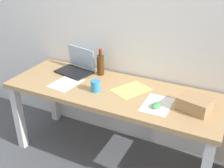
% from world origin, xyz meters
% --- Properties ---
extents(ground_plane, '(8.00, 8.00, 0.00)m').
position_xyz_m(ground_plane, '(0.00, 0.00, 0.00)').
color(ground_plane, '#515459').
extents(back_wall, '(5.20, 0.08, 2.60)m').
position_xyz_m(back_wall, '(0.00, 0.39, 1.30)').
color(back_wall, white).
rests_on(back_wall, ground).
extents(desk, '(1.85, 0.66, 0.72)m').
position_xyz_m(desk, '(0.00, 0.00, 0.62)').
color(desk, tan).
rests_on(desk, ground).
extents(laptop_left, '(0.37, 0.30, 0.23)m').
position_xyz_m(laptop_left, '(-0.47, 0.18, 0.77)').
color(laptop_left, black).
rests_on(laptop_left, desk).
extents(beer_bottle, '(0.07, 0.07, 0.26)m').
position_xyz_m(beer_bottle, '(-0.23, 0.22, 0.82)').
color(beer_bottle, '#47280F').
rests_on(beer_bottle, desk).
extents(computer_mouse, '(0.08, 0.11, 0.03)m').
position_xyz_m(computer_mouse, '(0.43, -0.11, 0.74)').
color(computer_mouse, '#4C9E56').
rests_on(computer_mouse, desk).
extents(cardboard_box, '(0.26, 0.23, 0.10)m').
position_xyz_m(cardboard_box, '(0.69, -0.02, 0.77)').
color(cardboard_box, tan).
rests_on(cardboard_box, desk).
extents(coffee_mug, '(0.08, 0.08, 0.09)m').
position_xyz_m(coffee_mug, '(-0.11, -0.09, 0.77)').
color(coffee_mug, '#338CC6').
rests_on(coffee_mug, desk).
extents(paper_sheet_front_right, '(0.21, 0.30, 0.00)m').
position_xyz_m(paper_sheet_front_right, '(0.42, -0.08, 0.72)').
color(paper_sheet_front_right, white).
rests_on(paper_sheet_front_right, desk).
extents(paper_sheet_front_left, '(0.24, 0.32, 0.00)m').
position_xyz_m(paper_sheet_front_left, '(-0.42, -0.07, 0.72)').
color(paper_sheet_front_left, white).
rests_on(paper_sheet_front_left, desk).
extents(paper_sheet_near_back, '(0.32, 0.36, 0.00)m').
position_xyz_m(paper_sheet_near_back, '(0.15, 0.06, 0.72)').
color(paper_sheet_near_back, '#F4E06B').
rests_on(paper_sheet_near_back, desk).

